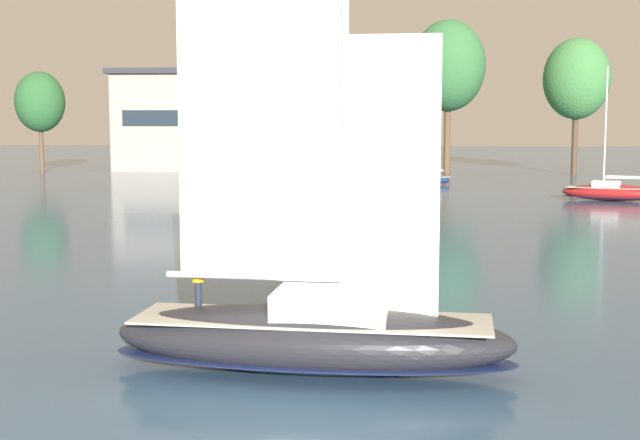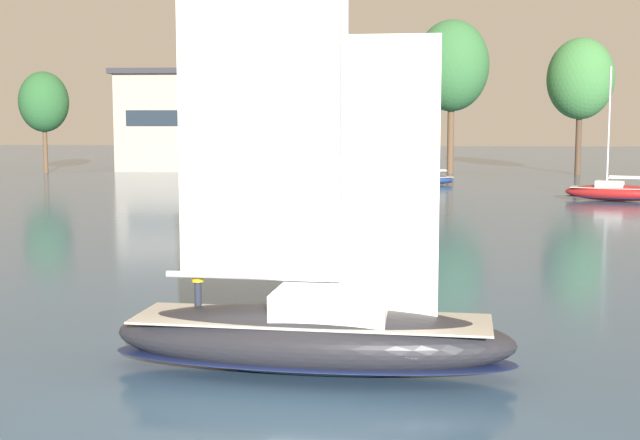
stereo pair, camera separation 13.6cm
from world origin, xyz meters
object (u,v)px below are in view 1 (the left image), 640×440
Objects in this scene: tree_shore_right at (40,102)px; sailboat_moored_mid_channel at (425,180)px; tree_shore_center at (577,79)px; sailboat_main at (313,330)px; sailboat_moored_near_marina at (611,192)px; tree_shore_left at (448,66)px.

tree_shore_right reaches higher than sailboat_moored_mid_channel.
tree_shore_center is 67.43m from tree_shore_right.
tree_shore_right is 96.83m from sailboat_main.
tree_shore_center reaches higher than tree_shore_right.
sailboat_moored_near_marina is 22.40m from sailboat_moored_mid_channel.
sailboat_moored_near_marina is (11.47, -37.10, -12.74)m from tree_shore_left.
sailboat_moored_near_marina is (-4.21, -35.73, -11.02)m from tree_shore_center.
sailboat_moored_near_marina is at bearing -47.74° from sailboat_moored_mid_channel.
tree_shore_right is 1.55× the size of sailboat_moored_mid_channel.
tree_shore_right is at bearing 160.43° from sailboat_moored_mid_channel.
tree_shore_right is 0.83× the size of sailboat_main.
tree_shore_center is 1.08× the size of sailboat_main.
tree_shore_right is at bearing -176.20° from tree_shore_left.
tree_shore_left is at bearing 83.88° from sailboat_main.
sailboat_moored_near_marina is at bearing -28.07° from tree_shore_right.
tree_shore_left is at bearing 175.00° from tree_shore_center.
sailboat_main reaches higher than sailboat_moored_near_marina.
sailboat_moored_mid_channel is (-3.59, -20.53, -12.94)m from tree_shore_left.
sailboat_moored_mid_channel is (-19.27, -19.16, -11.22)m from tree_shore_center.
tree_shore_center reaches higher than sailboat_moored_near_marina.
tree_shore_center is 2.02× the size of sailboat_moored_mid_channel.
tree_shore_center is at bearing 44.83° from sailboat_moored_mid_channel.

